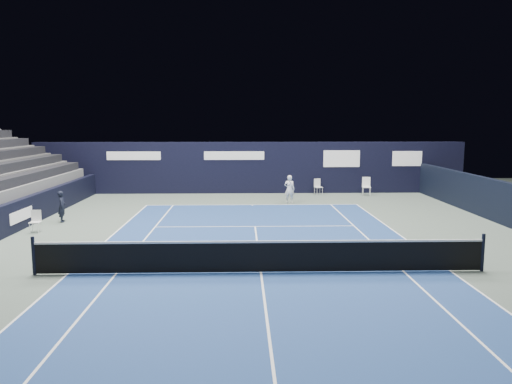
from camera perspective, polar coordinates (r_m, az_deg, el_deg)
The scene contains 12 objects.
ground at distance 16.36m, azimuth 0.30°, elevation -7.16°, with size 48.00×48.00×0.00m, color #4B5950.
court_surface at distance 14.44m, azimuth 0.57°, elevation -9.21°, with size 10.97×23.77×0.01m, color navy.
enclosure_wall_right at distance 22.90m, azimuth 27.21°, elevation -1.39°, with size 0.30×22.00×1.80m, color black.
folding_chair_back_a at distance 30.13m, azimuth 7.05°, elevation 0.94°, with size 0.52×0.54×0.94m.
folding_chair_back_b at distance 30.13m, azimuth 12.50°, elevation 0.79°, with size 0.53×0.52×1.08m.
line_judge_chair at distance 21.36m, azimuth -23.88°, elevation -2.92°, with size 0.40×0.39×0.86m.
line_judge at distance 23.07m, azimuth -21.30°, elevation -1.56°, with size 0.49×0.32×1.35m, color black.
court_markings at distance 14.44m, azimuth 0.57°, elevation -9.19°, with size 11.03×23.83×0.00m.
tennis_net at distance 14.30m, azimuth 0.57°, elevation -7.27°, with size 12.90×0.10×1.10m.
back_sponsor_wall at distance 30.41m, azimuth -0.60°, elevation 2.82°, with size 26.00×0.63×3.10m.
side_barrier_left at distance 22.01m, azimuth -25.66°, elevation -2.43°, with size 0.33×22.00×1.20m.
tennis_player at distance 26.56m, azimuth 3.84°, elevation 0.33°, with size 0.62×0.85×1.50m.
Camera 1 is at (-0.53, -13.79, 4.26)m, focal length 35.00 mm.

